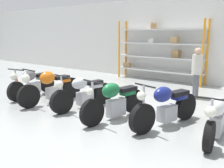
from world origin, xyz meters
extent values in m
plane|color=#9EA3A0|center=(0.00, 0.00, 0.00)|extent=(30.00, 30.00, 0.00)
cube|color=silver|center=(0.00, 5.34, 1.80)|extent=(30.00, 0.08, 3.60)
cylinder|color=orange|center=(-2.82, 4.70, 1.31)|extent=(0.08, 0.08, 2.62)
cylinder|color=orange|center=(1.08, 4.70, 1.31)|extent=(0.08, 0.08, 2.62)
cylinder|color=orange|center=(-2.82, 5.25, 1.31)|extent=(0.08, 0.08, 2.62)
cylinder|color=orange|center=(1.08, 5.25, 1.31)|extent=(0.08, 0.08, 2.62)
cube|color=silver|center=(-0.87, 4.97, 0.45)|extent=(3.91, 0.55, 0.05)
cube|color=silver|center=(-0.87, 4.97, 1.04)|extent=(3.91, 0.55, 0.05)
cube|color=silver|center=(-0.87, 4.97, 1.63)|extent=(3.91, 0.55, 0.05)
cube|color=silver|center=(-0.87, 4.97, 2.23)|extent=(3.91, 0.55, 0.05)
cube|color=#A87F51|center=(-1.15, 4.91, 2.37)|extent=(0.20, 0.21, 0.24)
cube|color=silver|center=(-1.38, 5.00, 2.40)|extent=(0.29, 0.21, 0.31)
cube|color=silver|center=(-1.19, 4.87, 1.75)|extent=(0.22, 0.25, 0.19)
cube|color=tan|center=(-0.19, 4.94, 1.79)|extent=(0.33, 0.26, 0.27)
cube|color=tan|center=(-2.52, 4.95, 0.58)|extent=(0.32, 0.20, 0.22)
cube|color=tan|center=(-1.43, 5.10, 2.34)|extent=(0.24, 0.29, 0.18)
cube|color=#A87F51|center=(-0.11, 5.02, 1.22)|extent=(0.32, 0.31, 0.32)
cylinder|color=black|center=(-2.82, -0.78, 0.31)|extent=(0.22, 0.63, 0.62)
cylinder|color=black|center=(-3.05, 0.59, 0.31)|extent=(0.22, 0.63, 0.62)
cube|color=#ADADB2|center=(-2.95, -0.05, 0.28)|extent=(0.28, 0.47, 0.37)
ellipsoid|color=slate|center=(-2.92, -0.22, 0.72)|extent=(0.37, 0.59, 0.33)
cube|color=black|center=(-3.01, 0.34, 0.67)|extent=(0.32, 0.57, 0.10)
cube|color=slate|center=(-3.01, 0.35, 0.58)|extent=(0.26, 0.40, 0.12)
cylinder|color=#ADADB2|center=(-2.83, -0.77, 0.65)|extent=(0.06, 0.06, 0.67)
sphere|color=silver|center=(-2.82, -0.83, 0.78)|extent=(0.21, 0.21, 0.21)
cylinder|color=black|center=(-2.83, -0.74, 0.98)|extent=(0.66, 0.14, 0.04)
cylinder|color=black|center=(-1.88, -0.99, 0.34)|extent=(0.17, 0.68, 0.67)
cylinder|color=black|center=(-1.74, 0.52, 0.34)|extent=(0.17, 0.68, 0.67)
cube|color=#ADADB2|center=(-1.81, -0.19, 0.30)|extent=(0.24, 0.42, 0.34)
ellipsoid|color=orange|center=(-1.82, -0.36, 0.79)|extent=(0.36, 0.51, 0.38)
cube|color=black|center=(-1.78, 0.14, 0.73)|extent=(0.31, 0.50, 0.10)
cube|color=orange|center=(-1.77, 0.25, 0.64)|extent=(0.26, 0.35, 0.12)
cylinder|color=#ADADB2|center=(-1.88, -0.97, 0.71)|extent=(0.05, 0.05, 0.74)
sphere|color=silver|center=(-1.88, -1.04, 0.86)|extent=(0.24, 0.24, 0.24)
cylinder|color=black|center=(-1.87, -0.94, 1.08)|extent=(0.63, 0.09, 0.04)
cylinder|color=black|center=(-0.75, -0.78, 0.32)|extent=(0.26, 0.66, 0.64)
cylinder|color=black|center=(-0.51, 0.61, 0.32)|extent=(0.26, 0.66, 0.64)
cube|color=#ADADB2|center=(-0.62, -0.03, 0.29)|extent=(0.33, 0.47, 0.36)
ellipsoid|color=#B7B7BF|center=(-0.65, -0.20, 0.74)|extent=(0.34, 0.52, 0.31)
cube|color=black|center=(-0.56, 0.30, 0.69)|extent=(0.30, 0.53, 0.10)
cube|color=#B7B7BF|center=(-0.55, 0.37, 0.60)|extent=(0.25, 0.38, 0.12)
cylinder|color=#ADADB2|center=(-0.75, -0.76, 0.66)|extent=(0.06, 0.06, 0.67)
sphere|color=silver|center=(-0.76, -0.83, 0.80)|extent=(0.20, 0.20, 0.20)
cylinder|color=black|center=(-0.75, -0.73, 0.99)|extent=(0.72, 0.16, 0.04)
cylinder|color=black|center=(0.47, -0.97, 0.32)|extent=(0.22, 0.65, 0.64)
cylinder|color=black|center=(0.71, 0.41, 0.32)|extent=(0.22, 0.65, 0.64)
cube|color=#ADADB2|center=(0.60, -0.23, 0.29)|extent=(0.29, 0.53, 0.42)
ellipsoid|color=#196B38|center=(0.57, -0.40, 0.75)|extent=(0.38, 0.56, 0.35)
cube|color=black|center=(0.66, 0.14, 0.70)|extent=(0.33, 0.58, 0.10)
cube|color=#196B38|center=(0.67, 0.17, 0.61)|extent=(0.27, 0.41, 0.12)
cylinder|color=#ADADB2|center=(0.48, -0.95, 0.67)|extent=(0.06, 0.06, 0.70)
sphere|color=silver|center=(0.47, -1.02, 0.82)|extent=(0.17, 0.17, 0.17)
cylinder|color=black|center=(0.48, -0.92, 1.03)|extent=(0.71, 0.16, 0.04)
cylinder|color=black|center=(1.59, -0.66, 0.33)|extent=(0.31, 0.67, 0.66)
cylinder|color=black|center=(1.98, 0.76, 0.33)|extent=(0.31, 0.67, 0.66)
cube|color=#ADADB2|center=(1.80, 0.10, 0.30)|extent=(0.35, 0.48, 0.36)
ellipsoid|color=navy|center=(1.75, -0.07, 0.76)|extent=(0.42, 0.57, 0.34)
cube|color=black|center=(1.90, 0.46, 0.71)|extent=(0.37, 0.58, 0.10)
cube|color=navy|center=(1.91, 0.51, 0.62)|extent=(0.30, 0.42, 0.12)
cylinder|color=#ADADB2|center=(1.60, -0.64, 0.68)|extent=(0.06, 0.06, 0.70)
sphere|color=silver|center=(1.58, -0.71, 0.83)|extent=(0.19, 0.19, 0.19)
cylinder|color=black|center=(1.61, -0.61, 1.03)|extent=(0.55, 0.18, 0.04)
cylinder|color=black|center=(2.95, -0.64, 0.29)|extent=(0.17, 0.58, 0.57)
cylinder|color=black|center=(2.82, 0.79, 0.29)|extent=(0.17, 0.58, 0.57)
cube|color=#ADADB2|center=(2.88, 0.12, 0.26)|extent=(0.26, 0.50, 0.40)
ellipsoid|color=silver|center=(2.89, -0.05, 0.68)|extent=(0.35, 0.51, 0.36)
cube|color=black|center=(2.85, 0.44, 0.63)|extent=(0.29, 0.48, 0.10)
cube|color=silver|center=(2.84, 0.54, 0.54)|extent=(0.25, 0.34, 0.12)
cylinder|color=#ADADB2|center=(2.94, -0.62, 0.63)|extent=(0.05, 0.05, 0.68)
sphere|color=silver|center=(2.95, -0.69, 0.75)|extent=(0.20, 0.20, 0.20)
cylinder|color=black|center=(2.94, -0.59, 0.96)|extent=(0.62, 0.09, 0.04)
cylinder|color=#595960|center=(1.44, 2.98, 0.40)|extent=(0.13, 0.13, 0.79)
cylinder|color=#595960|center=(1.54, 2.83, 0.40)|extent=(0.13, 0.13, 0.79)
cylinder|color=beige|center=(1.49, 2.90, 1.10)|extent=(0.45, 0.45, 0.63)
sphere|color=tan|center=(1.49, 2.90, 1.53)|extent=(0.21, 0.21, 0.21)
cone|color=orange|center=(-4.08, 0.04, 0.28)|extent=(0.32, 0.32, 0.55)
camera|label=1|loc=(4.06, -4.98, 2.08)|focal=40.00mm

